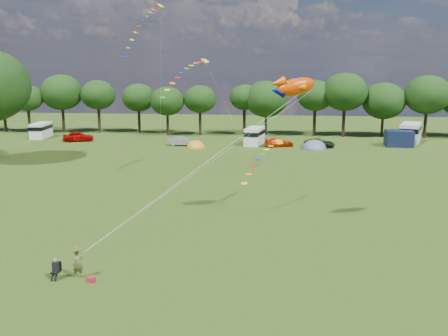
# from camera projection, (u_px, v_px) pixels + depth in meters

# --- Properties ---
(ground_plane) EXTENTS (180.00, 180.00, 0.00)m
(ground_plane) POSITION_uv_depth(u_px,v_px,m) (209.00, 263.00, 29.02)
(ground_plane) COLOR black
(ground_plane) RESTS_ON ground
(tree_line) EXTENTS (102.98, 10.98, 10.27)m
(tree_line) POSITION_uv_depth(u_px,v_px,m) (288.00, 97.00, 80.73)
(tree_line) COLOR black
(tree_line) RESTS_ON ground
(car_a) EXTENTS (4.97, 3.30, 1.54)m
(car_a) POSITION_uv_depth(u_px,v_px,m) (78.00, 136.00, 75.74)
(car_a) COLOR #9B0503
(car_a) RESTS_ON ground
(car_b) EXTENTS (3.77, 1.50, 1.32)m
(car_b) POSITION_uv_depth(u_px,v_px,m) (182.00, 141.00, 71.66)
(car_b) COLOR gray
(car_b) RESTS_ON ground
(car_c) EXTENTS (4.42, 3.04, 1.22)m
(car_c) POSITION_uv_depth(u_px,v_px,m) (279.00, 142.00, 70.77)
(car_c) COLOR #BA2B03
(car_c) RESTS_ON ground
(car_d) EXTENTS (4.72, 2.99, 1.19)m
(car_d) POSITION_uv_depth(u_px,v_px,m) (320.00, 143.00, 70.40)
(car_d) COLOR black
(car_d) RESTS_ON ground
(campervan_a) EXTENTS (2.52, 5.05, 2.39)m
(campervan_a) POSITION_uv_depth(u_px,v_px,m) (41.00, 130.00, 79.46)
(campervan_a) COLOR silver
(campervan_a) RESTS_ON ground
(campervan_c) EXTENTS (2.96, 5.31, 2.46)m
(campervan_c) POSITION_uv_depth(u_px,v_px,m) (254.00, 135.00, 72.74)
(campervan_c) COLOR white
(campervan_c) RESTS_ON ground
(campervan_d) EXTENTS (4.50, 6.54, 2.95)m
(campervan_d) POSITION_uv_depth(u_px,v_px,m) (411.00, 132.00, 74.02)
(campervan_d) COLOR silver
(campervan_d) RESTS_ON ground
(tent_orange) EXTENTS (2.71, 2.97, 2.12)m
(tent_orange) POSITION_uv_depth(u_px,v_px,m) (196.00, 148.00, 69.78)
(tent_orange) COLOR orange
(tent_orange) RESTS_ON ground
(tent_greyblue) EXTENTS (3.47, 3.80, 2.58)m
(tent_greyblue) POSITION_uv_depth(u_px,v_px,m) (314.00, 149.00, 68.73)
(tent_greyblue) COLOR slate
(tent_greyblue) RESTS_ON ground
(awning_navy) EXTENTS (3.71, 3.04, 2.28)m
(awning_navy) POSITION_uv_depth(u_px,v_px,m) (399.00, 138.00, 70.97)
(awning_navy) COLOR #101732
(awning_navy) RESTS_ON ground
(kite_flyer) EXTENTS (0.69, 0.66, 1.58)m
(kite_flyer) POSITION_uv_depth(u_px,v_px,m) (78.00, 264.00, 26.78)
(kite_flyer) COLOR brown
(kite_flyer) RESTS_ON ground
(camp_chair) EXTENTS (0.52, 0.52, 1.17)m
(camp_chair) POSITION_uv_depth(u_px,v_px,m) (56.00, 267.00, 26.67)
(camp_chair) COLOR #99999E
(camp_chair) RESTS_ON ground
(kite_bag) EXTENTS (0.47, 0.38, 0.29)m
(kite_bag) POSITION_uv_depth(u_px,v_px,m) (91.00, 279.00, 26.37)
(kite_bag) COLOR #A81B2C
(kite_bag) RESTS_ON ground
(fish_kite) EXTENTS (3.48, 2.17, 1.83)m
(fish_kite) POSITION_uv_depth(u_px,v_px,m) (292.00, 87.00, 34.08)
(fish_kite) COLOR #C53500
(fish_kite) RESTS_ON ground
(streamer_kite_a) EXTENTS (3.28, 5.66, 5.78)m
(streamer_kite_a) POSITION_uv_depth(u_px,v_px,m) (146.00, 22.00, 52.32)
(streamer_kite_a) COLOR yellow
(streamer_kite_a) RESTS_ON ground
(streamer_kite_b) EXTENTS (4.35, 4.80, 3.84)m
(streamer_kite_b) POSITION_uv_depth(u_px,v_px,m) (188.00, 72.00, 50.14)
(streamer_kite_b) COLOR yellow
(streamer_kite_b) RESTS_ON ground
(streamer_kite_c) EXTENTS (3.12, 4.88, 2.78)m
(streamer_kite_c) POSITION_uv_depth(u_px,v_px,m) (265.00, 154.00, 39.46)
(streamer_kite_c) COLOR #DB9900
(streamer_kite_c) RESTS_ON ground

